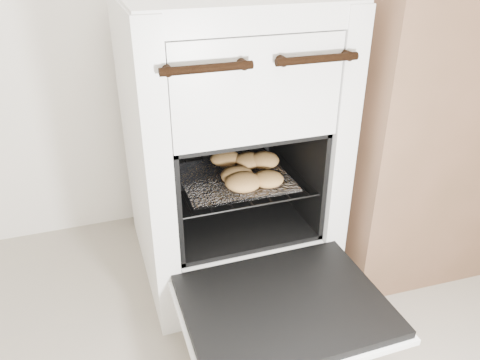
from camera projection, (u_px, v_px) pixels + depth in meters
name	position (u px, v px, depth m)	size (l,w,h in m)	color
stove	(226.00, 147.00, 1.42)	(0.55, 0.62, 0.85)	white
oven_door	(284.00, 307.00, 1.13)	(0.50, 0.39, 0.04)	black
oven_rack	(232.00, 176.00, 1.40)	(0.40, 0.39, 0.01)	black
foil_sheet	(234.00, 177.00, 1.38)	(0.31, 0.28, 0.01)	white
baked_rolls	(249.00, 168.00, 1.38)	(0.23, 0.27, 0.05)	tan
counter	(454.00, 107.00, 1.58)	(0.94, 0.63, 0.94)	brown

